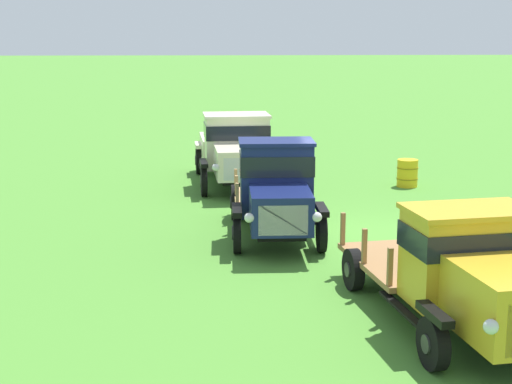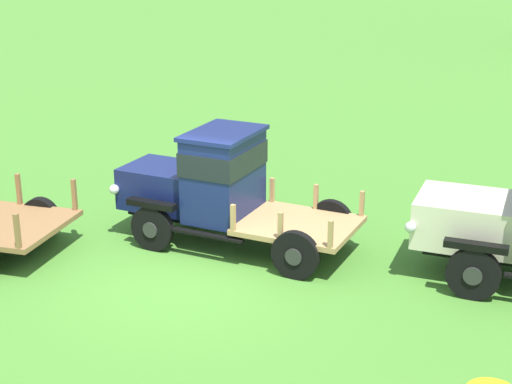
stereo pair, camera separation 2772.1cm
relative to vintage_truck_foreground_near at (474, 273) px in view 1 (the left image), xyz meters
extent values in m
plane|color=#47842D|center=(6.18, 0.72, -1.06)|extent=(240.00, 240.00, 0.00)
cylinder|color=black|center=(-1.09, 0.89, -0.67)|extent=(0.79, 0.32, 0.77)
cylinder|color=#2D2D2D|center=(-1.11, 1.00, -0.67)|extent=(0.27, 0.07, 0.27)
cylinder|color=black|center=(2.70, -0.64, -0.67)|extent=(0.79, 0.32, 0.77)
cylinder|color=#2D2D2D|center=(2.72, -0.75, -0.67)|extent=(0.27, 0.07, 0.27)
cylinder|color=black|center=(2.38, 1.44, -0.67)|extent=(0.79, 0.32, 0.77)
cylinder|color=#2D2D2D|center=(2.36, 1.55, -0.67)|extent=(0.27, 0.07, 0.27)
cube|color=black|center=(0.74, 0.12, -0.59)|extent=(5.26, 1.95, 0.12)
sphere|color=silver|center=(-2.12, 0.46, -0.02)|extent=(0.20, 0.20, 0.20)
cube|color=black|center=(-1.09, 0.89, -0.23)|extent=(0.91, 0.34, 0.12)
cube|color=gold|center=(0.21, 0.03, 0.18)|extent=(1.40, 2.00, 1.43)
cube|color=black|center=(0.21, 0.03, 0.50)|extent=(1.45, 2.05, 0.40)
cube|color=gold|center=(0.21, 0.03, 0.93)|extent=(1.52, 2.11, 0.08)
cube|color=black|center=(0.16, 1.07, -0.61)|extent=(1.57, 0.38, 0.05)
cube|color=olive|center=(2.13, 0.34, -0.48)|extent=(3.06, 2.51, 0.10)
cube|color=olive|center=(1.06, -0.84, -0.12)|extent=(0.09, 0.09, 0.63)
cube|color=olive|center=(0.75, 1.13, -0.12)|extent=(0.09, 0.09, 0.63)
cube|color=olive|center=(2.29, -0.65, -0.12)|extent=(0.09, 0.09, 0.63)
cube|color=olive|center=(1.97, 1.32, -0.12)|extent=(0.09, 0.09, 0.63)
cube|color=olive|center=(3.51, -0.46, -0.12)|extent=(0.09, 0.09, 0.63)
cube|color=olive|center=(3.20, 1.52, -0.12)|extent=(0.09, 0.09, 0.63)
cylinder|color=black|center=(4.86, 1.71, -0.61)|extent=(0.89, 0.16, 0.89)
cylinder|color=#2D2D2D|center=(4.86, 1.62, -0.61)|extent=(0.31, 0.03, 0.31)
cylinder|color=black|center=(4.87, 3.52, -0.61)|extent=(0.89, 0.16, 0.89)
cylinder|color=#2D2D2D|center=(4.87, 3.62, -0.61)|extent=(0.31, 0.03, 0.31)
cylinder|color=black|center=(7.83, 1.71, -0.61)|extent=(0.89, 0.16, 0.89)
cylinder|color=#2D2D2D|center=(7.83, 1.61, -0.61)|extent=(0.31, 0.03, 0.31)
cylinder|color=black|center=(7.83, 3.52, -0.61)|extent=(0.89, 0.16, 0.89)
cylinder|color=#2D2D2D|center=(7.83, 3.62, -0.61)|extent=(0.31, 0.03, 0.31)
cube|color=black|center=(6.20, 2.62, -0.53)|extent=(4.35, 1.00, 0.12)
cube|color=#141E51|center=(4.63, 2.62, -0.06)|extent=(1.58, 1.27, 0.82)
cube|color=silver|center=(3.87, 2.62, -0.10)|extent=(0.06, 1.00, 0.62)
sphere|color=silver|center=(3.86, 1.94, -0.04)|extent=(0.20, 0.20, 0.20)
sphere|color=silver|center=(3.86, 3.30, -0.04)|extent=(0.20, 0.20, 0.20)
cube|color=black|center=(4.86, 1.71, -0.12)|extent=(1.02, 0.20, 0.12)
cube|color=black|center=(4.87, 3.52, -0.12)|extent=(1.02, 0.20, 0.12)
cube|color=#141E51|center=(5.95, 2.62, 0.34)|extent=(1.06, 1.60, 1.61)
cube|color=black|center=(5.95, 2.62, 0.70)|extent=(1.10, 1.63, 0.45)
cube|color=#141E51|center=(5.95, 2.62, 1.18)|extent=(1.17, 1.67, 0.08)
cube|color=black|center=(6.05, 1.73, -0.55)|extent=(1.48, 0.14, 0.05)
cube|color=black|center=(6.05, 3.50, -0.55)|extent=(1.48, 0.14, 0.05)
cube|color=tan|center=(7.52, 2.62, -0.42)|extent=(2.09, 1.81, 0.10)
cube|color=tan|center=(6.58, 1.76, -0.12)|extent=(0.08, 0.08, 0.50)
cube|color=tan|center=(6.58, 3.48, -0.12)|extent=(0.08, 0.08, 0.50)
cube|color=tan|center=(7.52, 1.75, -0.12)|extent=(0.08, 0.08, 0.50)
cube|color=tan|center=(7.52, 3.48, -0.12)|extent=(0.08, 0.08, 0.50)
cube|color=tan|center=(8.46, 1.75, -0.12)|extent=(0.08, 0.08, 0.50)
cube|color=tan|center=(8.46, 3.48, -0.12)|extent=(0.08, 0.08, 0.50)
cylinder|color=black|center=(10.82, 2.24, -0.60)|extent=(0.91, 0.22, 0.91)
cylinder|color=#2D2D2D|center=(10.83, 2.14, -0.60)|extent=(0.32, 0.05, 0.32)
cylinder|color=black|center=(10.67, 4.34, -0.60)|extent=(0.91, 0.22, 0.91)
cylinder|color=#2D2D2D|center=(10.67, 4.43, -0.60)|extent=(0.32, 0.05, 0.32)
cylinder|color=black|center=(14.34, 2.49, -0.60)|extent=(0.91, 0.22, 0.91)
cylinder|color=#2D2D2D|center=(14.35, 2.39, -0.60)|extent=(0.32, 0.05, 0.32)
cylinder|color=black|center=(14.19, 4.59, -0.60)|extent=(0.91, 0.22, 0.91)
cylinder|color=#2D2D2D|center=(14.18, 4.69, -0.60)|extent=(0.32, 0.05, 0.32)
cube|color=black|center=(12.35, 3.40, -0.52)|extent=(5.15, 1.52, 0.12)
cube|color=beige|center=(10.48, 3.27, -0.05)|extent=(1.88, 1.60, 0.83)
cube|color=silver|center=(9.63, 3.21, -0.09)|extent=(0.14, 1.16, 0.62)
sphere|color=silver|center=(9.67, 2.42, -0.02)|extent=(0.20, 0.20, 0.20)
sphere|color=silver|center=(9.56, 3.99, -0.02)|extent=(0.20, 0.20, 0.20)
cube|color=black|center=(10.82, 2.24, -0.10)|extent=(1.05, 0.27, 0.12)
cube|color=black|center=(10.67, 4.34, -0.10)|extent=(1.05, 0.27, 0.12)
cube|color=beige|center=(12.04, 3.38, 0.30)|extent=(1.48, 1.95, 1.53)
cube|color=black|center=(12.04, 3.38, 0.65)|extent=(1.53, 1.99, 0.43)
cube|color=beige|center=(12.04, 3.38, 1.11)|extent=(1.62, 2.04, 0.08)
cube|color=black|center=(12.25, 2.36, -0.54)|extent=(1.89, 0.27, 0.05)
cube|color=black|center=(12.10, 4.42, -0.54)|extent=(1.89, 0.27, 0.05)
cube|color=beige|center=(13.91, 3.51, -0.12)|extent=(2.53, 2.11, 0.68)
cube|color=black|center=(13.91, 3.51, 0.19)|extent=(2.13, 1.78, 0.06)
cube|color=beige|center=(14.34, 2.49, -0.10)|extent=(1.01, 0.27, 0.12)
cube|color=beige|center=(14.19, 4.59, -0.10)|extent=(1.01, 0.27, 0.12)
cylinder|color=gold|center=(11.77, -1.79, -0.64)|extent=(0.62, 0.62, 0.83)
cylinder|color=#896E0F|center=(11.77, -1.79, -0.48)|extent=(0.65, 0.65, 0.03)
cylinder|color=#896E0F|center=(11.77, -1.79, -0.81)|extent=(0.65, 0.65, 0.03)
camera|label=1|loc=(-11.29, 3.85, 3.68)|focal=55.00mm
camera|label=2|loc=(12.65, -10.06, 4.93)|focal=55.00mm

